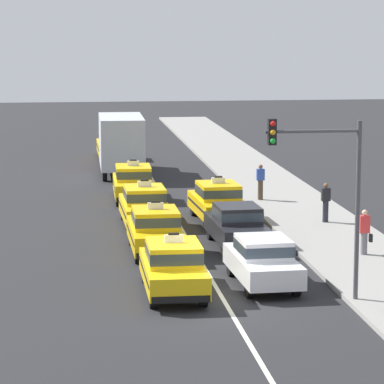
# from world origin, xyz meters

# --- Properties ---
(ground_plane) EXTENTS (160.00, 160.00, 0.00)m
(ground_plane) POSITION_xyz_m (0.00, 0.00, 0.00)
(ground_plane) COLOR #232326
(lane_stripe_left_right) EXTENTS (0.14, 80.00, 0.01)m
(lane_stripe_left_right) POSITION_xyz_m (0.00, 20.00, 0.00)
(lane_stripe_left_right) COLOR silver
(lane_stripe_left_right) RESTS_ON ground
(sidewalk_curb) EXTENTS (4.00, 90.00, 0.15)m
(sidewalk_curb) POSITION_xyz_m (5.60, 15.00, 0.07)
(sidewalk_curb) COLOR gray
(sidewalk_curb) RESTS_ON ground
(taxi_left_nearest) EXTENTS (1.85, 4.57, 1.96)m
(taxi_left_nearest) POSITION_xyz_m (-1.44, 1.25, 0.88)
(taxi_left_nearest) COLOR black
(taxi_left_nearest) RESTS_ON ground
(taxi_left_second) EXTENTS (1.82, 4.56, 1.96)m
(taxi_left_second) POSITION_xyz_m (-1.47, 7.11, 0.88)
(taxi_left_second) COLOR black
(taxi_left_second) RESTS_ON ground
(taxi_left_third) EXTENTS (1.87, 4.58, 1.96)m
(taxi_left_third) POSITION_xyz_m (-1.45, 12.33, 0.88)
(taxi_left_third) COLOR black
(taxi_left_third) RESTS_ON ground
(taxi_left_fourth) EXTENTS (1.92, 4.60, 1.96)m
(taxi_left_fourth) POSITION_xyz_m (-1.47, 18.68, 0.88)
(taxi_left_fourth) COLOR black
(taxi_left_fourth) RESTS_ON ground
(box_truck_left_fifth) EXTENTS (2.39, 7.00, 3.27)m
(box_truck_left_fifth) POSITION_xyz_m (-1.55, 27.32, 1.78)
(box_truck_left_fifth) COLOR black
(box_truck_left_fifth) RESTS_ON ground
(taxi_left_sixth) EXTENTS (1.82, 4.56, 1.96)m
(taxi_left_sixth) POSITION_xyz_m (-1.67, 33.96, 0.88)
(taxi_left_sixth) COLOR black
(taxi_left_sixth) RESTS_ON ground
(sedan_right_nearest) EXTENTS (1.92, 4.36, 1.58)m
(sedan_right_nearest) POSITION_xyz_m (1.51, 1.99, 0.85)
(sedan_right_nearest) COLOR black
(sedan_right_nearest) RESTS_ON ground
(sedan_right_second) EXTENTS (1.93, 4.37, 1.58)m
(sedan_right_second) POSITION_xyz_m (1.67, 7.93, 0.85)
(sedan_right_second) COLOR black
(sedan_right_second) RESTS_ON ground
(taxi_right_third) EXTENTS (2.02, 4.64, 1.96)m
(taxi_right_third) POSITION_xyz_m (1.68, 12.92, 0.88)
(taxi_right_third) COLOR black
(taxi_right_third) RESTS_ON ground
(pedestrian_near_crosswalk) EXTENTS (0.47, 0.24, 1.61)m
(pedestrian_near_crosswalk) POSITION_xyz_m (5.83, 5.41, 0.95)
(pedestrian_near_crosswalk) COLOR slate
(pedestrian_near_crosswalk) RESTS_ON sidewalk_curb
(pedestrian_by_storefront) EXTENTS (0.36, 0.24, 1.62)m
(pedestrian_by_storefront) POSITION_xyz_m (5.97, 11.58, 0.97)
(pedestrian_by_storefront) COLOR #23232D
(pedestrian_by_storefront) RESTS_ON sidewalk_curb
(pedestrian_trailing) EXTENTS (0.36, 0.24, 1.65)m
(pedestrian_trailing) POSITION_xyz_m (4.34, 17.35, 0.98)
(pedestrian_trailing) COLOR #473828
(pedestrian_trailing) RESTS_ON sidewalk_curb
(traffic_light_pole) EXTENTS (2.87, 0.33, 5.58)m
(traffic_light_pole) POSITION_xyz_m (2.89, -0.51, 3.82)
(traffic_light_pole) COLOR #47474C
(traffic_light_pole) RESTS_ON ground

